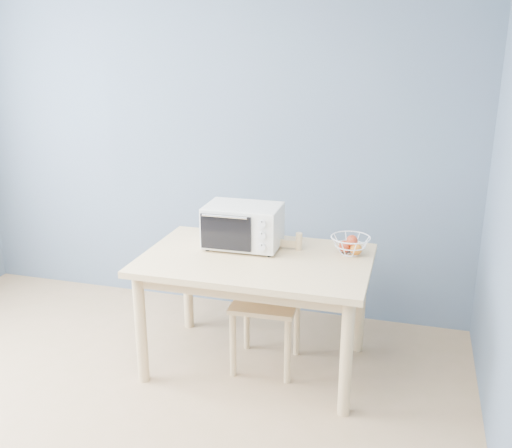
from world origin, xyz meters
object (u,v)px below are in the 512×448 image
(dining_table, at_px, (256,272))
(fruit_basket, at_px, (351,244))
(toaster_oven, at_px, (240,225))
(dining_chair, at_px, (268,302))

(dining_table, bearing_deg, fruit_basket, 21.27)
(fruit_basket, bearing_deg, toaster_oven, -174.55)
(dining_chair, bearing_deg, toaster_oven, 154.15)
(dining_table, height_order, dining_chair, dining_chair)
(toaster_oven, distance_m, dining_chair, 0.52)
(toaster_oven, xyz_separation_m, dining_chair, (0.21, -0.09, -0.47))
(toaster_oven, relative_size, fruit_basket, 1.50)
(dining_table, distance_m, fruit_basket, 0.62)
(dining_chair, bearing_deg, dining_table, -138.65)
(dining_chair, bearing_deg, fruit_basket, 15.30)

